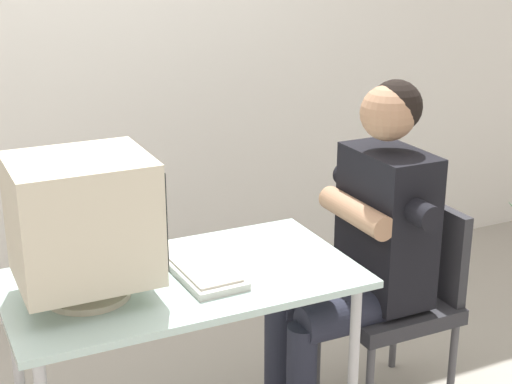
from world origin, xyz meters
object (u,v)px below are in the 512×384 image
office_chair (400,291)px  person_seated (364,242)px  crt_monitor (84,221)px  keyboard (197,265)px  desk (183,297)px

office_chair → person_seated: bearing=180.0°
crt_monitor → office_chair: (1.21, 0.06, -0.51)m
keyboard → office_chair: size_ratio=0.56×
keyboard → person_seated: bearing=1.1°
crt_monitor → person_seated: size_ratio=0.34×
person_seated → crt_monitor: bearing=-177.0°
crt_monitor → office_chair: size_ratio=0.54×
office_chair → person_seated: (-0.18, 0.00, 0.24)m
desk → person_seated: (0.73, 0.04, 0.05)m
desk → keyboard: size_ratio=2.52×
desk → keyboard: keyboard is taller
keyboard → office_chair: bearing=0.9°
keyboard → person_seated: person_seated is taller
crt_monitor → office_chair: bearing=2.6°
keyboard → person_seated: size_ratio=0.35×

